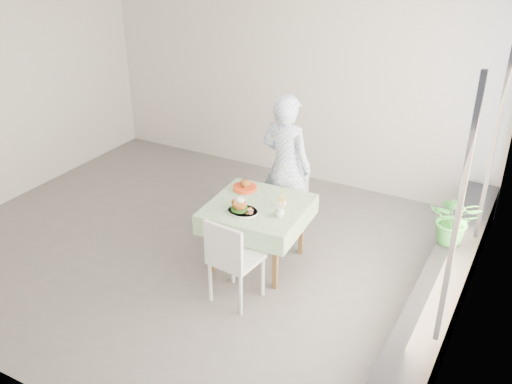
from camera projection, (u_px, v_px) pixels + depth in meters
The scene contains 16 objects.
floor at pixel (197, 249), 6.81m from camera, with size 6.00×6.00×0.00m, color #575553.
ceiling at pixel (183, 5), 5.55m from camera, with size 6.00×6.00×0.00m, color white.
wall_back at pixel (291, 83), 8.13m from camera, with size 6.00×0.02×2.80m, color silver.
wall_left at pixel (2, 99), 7.46m from camera, with size 0.02×5.00×2.80m, color silver.
wall_right at pixel (480, 201), 4.89m from camera, with size 0.02×5.00×2.80m, color silver.
window_pane at pixel (481, 174), 4.79m from camera, with size 0.01×4.80×2.18m, color #D1E0F9.
window_ledge at pixel (437, 302), 5.49m from camera, with size 0.40×4.80×0.50m, color black.
cafe_table at pixel (258, 227), 6.36m from camera, with size 1.10×1.10×0.74m.
chair_far at pixel (291, 209), 7.14m from camera, with size 0.52×0.52×0.86m.
chair_near at pixel (236, 275), 5.82m from camera, with size 0.50×0.50×0.96m.
diner at pixel (286, 167), 6.75m from camera, with size 0.66×0.43×1.80m, color #85A5D5.
main_dish at pixel (241, 207), 6.06m from camera, with size 0.34×0.34×0.18m.
juice_cup_orange at pixel (283, 202), 6.17m from camera, with size 0.09×0.09×0.25m.
juice_cup_lemonade at pixel (280, 211), 5.97m from camera, with size 0.11×0.11×0.30m.
second_dish at pixel (245, 187), 6.55m from camera, with size 0.27×0.27×0.13m.
potted_plant at pixel (454, 219), 5.87m from camera, with size 0.50×0.44×0.56m, color #307727.
Camera 1 is at (3.39, -4.72, 3.67)m, focal length 40.00 mm.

